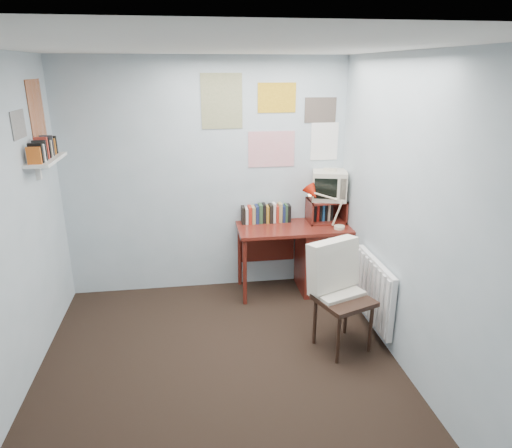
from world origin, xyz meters
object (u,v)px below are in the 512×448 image
at_px(desk_chair, 344,300).
at_px(wall_shelf, 46,160).
at_px(tv_riser, 326,211).
at_px(desk_lamp, 340,210).
at_px(radiator, 374,291).
at_px(desk, 316,255).
at_px(crt_tv, 329,184).

distance_m(desk_chair, wall_shelf, 2.85).
bearing_deg(tv_riser, desk_lamp, -74.18).
height_order(desk_lamp, wall_shelf, wall_shelf).
xyz_separation_m(desk_lamp, radiator, (0.10, -0.78, -0.55)).
bearing_deg(desk, desk_chair, -93.91).
bearing_deg(desk_lamp, desk_chair, -114.55).
bearing_deg(radiator, crt_tv, 97.64).
xyz_separation_m(desk, wall_shelf, (-2.57, -0.38, 1.21)).
xyz_separation_m(desk, radiator, (0.29, -0.93, 0.01)).
relative_size(desk, crt_tv, 3.31).
distance_m(radiator, wall_shelf, 3.15).
xyz_separation_m(crt_tv, wall_shelf, (-2.72, -0.51, 0.44)).
height_order(desk_chair, wall_shelf, wall_shelf).
bearing_deg(crt_tv, desk_lamp, -65.60).
distance_m(desk, radiator, 0.97).
bearing_deg(wall_shelf, desk_chair, -17.21).
distance_m(desk_chair, tv_riser, 1.34).
distance_m(desk, crt_tv, 0.80).
bearing_deg(desk_lamp, desk, 132.99).
bearing_deg(desk, desk_lamp, -37.51).
distance_m(tv_riser, wall_shelf, 2.83).
bearing_deg(desk, radiator, -72.76).
relative_size(crt_tv, radiator, 0.45).
bearing_deg(crt_tv, desk, -123.13).
bearing_deg(wall_shelf, crt_tv, 10.63).
xyz_separation_m(desk, crt_tv, (0.15, 0.13, 0.78)).
bearing_deg(desk_chair, crt_tv, 59.72).
height_order(desk_lamp, radiator, desk_lamp).
distance_m(desk, desk_chair, 1.16).
distance_m(desk, desk_lamp, 0.61).
distance_m(crt_tv, wall_shelf, 2.80).
relative_size(desk_chair, desk_lamp, 2.27).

